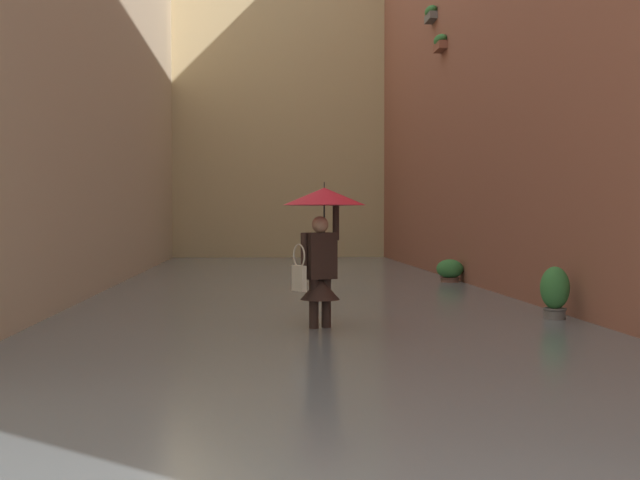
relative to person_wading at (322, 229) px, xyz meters
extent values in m
plane|color=#605B56|center=(0.07, -5.13, -1.41)|extent=(68.48, 68.48, 0.00)
cube|color=slate|center=(0.07, -5.13, -1.33)|extent=(8.07, 33.39, 0.16)
cube|color=#66605B|center=(-3.47, -10.35, 5.07)|extent=(0.20, 0.70, 0.18)
ellipsoid|color=#387F3D|center=(-3.47, -10.35, 5.23)|extent=(0.28, 0.76, 0.24)
cube|color=brown|center=(-3.47, -9.23, 4.13)|extent=(0.20, 0.70, 0.18)
ellipsoid|color=#387F3D|center=(-3.47, -9.23, 4.29)|extent=(0.28, 0.76, 0.24)
cube|color=tan|center=(0.07, -19.73, 4.35)|extent=(10.87, 1.80, 11.51)
cube|color=black|center=(0.11, 0.05, -1.36)|extent=(0.20, 0.26, 0.10)
cylinder|color=black|center=(0.11, 0.05, -0.97)|extent=(0.16, 0.16, 0.68)
cube|color=black|center=(-0.05, -0.03, -1.36)|extent=(0.20, 0.26, 0.10)
cylinder|color=black|center=(-0.05, -0.03, -0.97)|extent=(0.16, 0.16, 0.68)
cube|color=black|center=(0.03, 0.01, -0.34)|extent=(0.44, 0.36, 0.58)
cone|color=black|center=(0.03, 0.01, -0.75)|extent=(0.67, 0.67, 0.28)
sphere|color=tan|center=(0.03, 0.01, 0.06)|extent=(0.21, 0.21, 0.21)
cylinder|color=black|center=(-0.18, -0.09, 0.08)|extent=(0.11, 0.11, 0.44)
cylinder|color=black|center=(0.24, 0.11, -0.28)|extent=(0.11, 0.11, 0.48)
cylinder|color=black|center=(-0.03, -0.01, 0.18)|extent=(0.02, 0.02, 0.45)
cone|color=red|center=(-0.03, -0.01, 0.41)|extent=(1.05, 1.05, 0.22)
cylinder|color=black|center=(-0.03, -0.01, 0.55)|extent=(0.01, 0.01, 0.08)
cube|color=beige|center=(0.30, 0.16, -0.61)|extent=(0.17, 0.28, 0.32)
torus|color=beige|center=(0.30, 0.16, -0.33)|extent=(0.15, 0.28, 0.30)
cylinder|color=brown|center=(-3.29, -7.35, -1.28)|extent=(0.38, 0.38, 0.24)
torus|color=brown|center=(-3.29, -7.35, -1.16)|extent=(0.42, 0.42, 0.04)
ellipsoid|color=#387F3D|center=(-3.29, -7.35, -0.96)|extent=(0.57, 0.57, 0.40)
cylinder|color=#66605B|center=(-3.24, -0.68, -1.26)|extent=(0.29, 0.29, 0.30)
torus|color=#56524E|center=(-3.24, -0.68, -1.11)|extent=(0.33, 0.33, 0.04)
ellipsoid|color=#387F3D|center=(-3.24, -0.68, -0.82)|extent=(0.40, 0.40, 0.58)
camera|label=1|loc=(0.81, 10.78, 0.16)|focal=48.39mm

